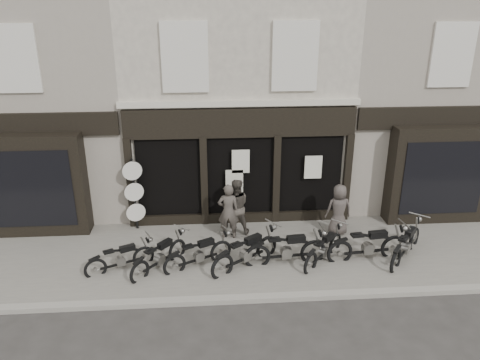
{
  "coord_description": "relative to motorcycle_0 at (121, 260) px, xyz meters",
  "views": [
    {
      "loc": [
        -1.01,
        -10.89,
        7.03
      ],
      "look_at": [
        -0.11,
        1.6,
        2.1
      ],
      "focal_mm": 35.0,
      "sensor_mm": 36.0,
      "label": 1
    }
  ],
  "objects": [
    {
      "name": "man_left",
      "position": [
        3.0,
        1.58,
        0.62
      ],
      "size": [
        0.66,
        0.46,
        1.74
      ],
      "primitive_type": "imported",
      "rotation": [
        0.0,
        0.0,
        3.07
      ],
      "color": "#433D37",
      "rests_on": "pavement"
    },
    {
      "name": "pavement",
      "position": [
        3.44,
        0.6,
        -0.31
      ],
      "size": [
        30.0,
        4.2,
        0.12
      ],
      "primitive_type": "cube",
      "color": "#66605A",
      "rests_on": "ground_plane"
    },
    {
      "name": "motorcycle_5",
      "position": [
        5.6,
        0.07,
        0.02
      ],
      "size": [
        1.55,
        1.65,
        0.98
      ],
      "rotation": [
        0.0,
        0.0,
        0.83
      ],
      "color": "black",
      "rests_on": "ground"
    },
    {
      "name": "central_building",
      "position": [
        3.44,
        5.65,
        3.71
      ],
      "size": [
        7.3,
        6.22,
        8.34
      ],
      "color": "#BEB5A3",
      "rests_on": "ground"
    },
    {
      "name": "ground_plane",
      "position": [
        3.44,
        -0.3,
        -0.37
      ],
      "size": [
        90.0,
        90.0,
        0.0
      ],
      "primitive_type": "plane",
      "color": "#2D2B28",
      "rests_on": "ground"
    },
    {
      "name": "motorcycle_0",
      "position": [
        0.0,
        0.0,
        0.0
      ],
      "size": [
        1.8,
        1.05,
        0.92
      ],
      "rotation": [
        0.0,
        0.0,
        0.44
      ],
      "color": "black",
      "rests_on": "ground"
    },
    {
      "name": "man_right",
      "position": [
        6.39,
        1.57,
        0.57
      ],
      "size": [
        0.82,
        0.55,
        1.63
      ],
      "primitive_type": "imported",
      "rotation": [
        0.0,
        0.0,
        3.18
      ],
      "color": "#443C38",
      "rests_on": "pavement"
    },
    {
      "name": "neighbour_right",
      "position": [
        9.79,
        5.6,
        3.67
      ],
      "size": [
        5.6,
        6.73,
        8.34
      ],
      "color": "gray",
      "rests_on": "ground"
    },
    {
      "name": "motorcycle_3",
      "position": [
        3.4,
        -0.06,
        0.08
      ],
      "size": [
        2.01,
        1.59,
        1.11
      ],
      "rotation": [
        0.0,
        0.0,
        0.62
      ],
      "color": "black",
      "rests_on": "ground"
    },
    {
      "name": "advert_sign_post",
      "position": [
        0.12,
        2.35,
        0.84
      ],
      "size": [
        0.58,
        0.39,
        2.47
      ],
      "rotation": [
        0.0,
        0.0,
        0.33
      ],
      "color": "black",
      "rests_on": "ground"
    },
    {
      "name": "motorcycle_7",
      "position": [
        7.95,
        0.05,
        0.06
      ],
      "size": [
        1.68,
        1.86,
        1.08
      ],
      "rotation": [
        0.0,
        0.0,
        0.86
      ],
      "color": "black",
      "rests_on": "ground"
    },
    {
      "name": "kerb",
      "position": [
        3.44,
        -1.55,
        -0.3
      ],
      "size": [
        30.0,
        0.25,
        0.13
      ],
      "primitive_type": "cube",
      "color": "gray",
      "rests_on": "ground_plane"
    },
    {
      "name": "man_centre",
      "position": [
        3.24,
        1.83,
        0.65
      ],
      "size": [
        0.93,
        0.76,
        1.79
      ],
      "primitive_type": "imported",
      "rotation": [
        0.0,
        0.0,
        3.24
      ],
      "color": "#3F3932",
      "rests_on": "pavement"
    },
    {
      "name": "motorcycle_4",
      "position": [
        4.53,
        -0.01,
        0.08
      ],
      "size": [
        2.34,
        0.64,
        1.12
      ],
      "rotation": [
        0.0,
        0.0,
        0.09
      ],
      "color": "black",
      "rests_on": "ground"
    },
    {
      "name": "motorcycle_6",
      "position": [
        6.85,
        0.06,
        0.08
      ],
      "size": [
        2.36,
        0.64,
        1.13
      ],
      "rotation": [
        0.0,
        0.0,
        0.12
      ],
      "color": "black",
      "rests_on": "ground"
    },
    {
      "name": "motorcycle_1",
      "position": [
        1.05,
        -0.01,
        0.03
      ],
      "size": [
        1.53,
        1.72,
        0.99
      ],
      "rotation": [
        0.0,
        0.0,
        0.87
      ],
      "color": "black",
      "rests_on": "ground"
    },
    {
      "name": "motorcycle_2",
      "position": [
        2.11,
        0.04,
        0.03
      ],
      "size": [
        1.91,
        1.21,
        1.0
      ],
      "rotation": [
        0.0,
        0.0,
        0.48
      ],
      "color": "black",
      "rests_on": "ground"
    },
    {
      "name": "neighbour_left",
      "position": [
        -2.91,
        5.6,
        3.67
      ],
      "size": [
        5.6,
        6.73,
        8.34
      ],
      "color": "gray",
      "rests_on": "ground"
    }
  ]
}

